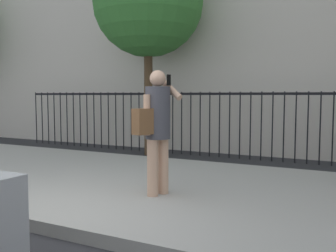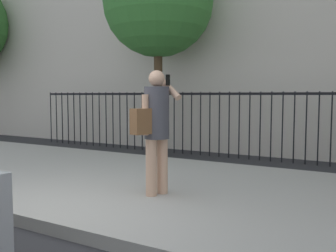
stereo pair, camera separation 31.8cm
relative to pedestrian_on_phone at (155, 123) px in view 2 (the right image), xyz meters
The scene contains 5 objects.
ground_plane 2.09m from the pedestrian_on_phone, 116.86° to the right, with size 60.00×60.00×0.00m, color #28282B.
sidewalk 1.47m from the pedestrian_on_phone, 141.04° to the left, with size 28.00×4.40×0.15m, color #9E9B93.
iron_fence 4.41m from the pedestrian_on_phone, 100.32° to the left, with size 12.03×0.04×1.60m.
pedestrian_on_phone is the anchor object (origin of this frame).
street_tree_mid 5.23m from the pedestrian_on_phone, 121.72° to the left, with size 2.73×2.73×5.19m.
Camera 2 is at (3.60, -2.82, 1.52)m, focal length 41.17 mm.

